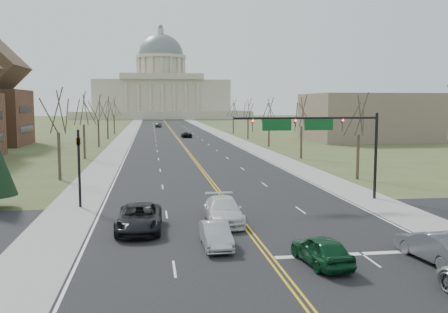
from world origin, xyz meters
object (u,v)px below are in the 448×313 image
object	(u,v)px
signal_mast	(318,131)
car_nb_inner_lead	(321,250)
signal_left	(79,160)
car_far_nb	(186,135)
car_sb_inner_second	(223,211)
car_far_sb	(159,125)
car_nb_outer_lead	(435,246)
car_sb_outer_lead	(139,218)
car_sb_inner_lead	(216,235)

from	to	relation	value
signal_mast	car_nb_inner_lead	size ratio (longest dim) A/B	2.76
signal_left	car_far_nb	size ratio (longest dim) A/B	1.26
car_far_nb	car_sb_inner_second	bearing A→B (deg)	84.00
car_far_nb	car_far_sb	world-z (taller)	car_far_sb
car_nb_outer_lead	car_sb_inner_second	size ratio (longest dim) A/B	0.82
car_sb_inner_second	car_nb_inner_lead	bearing A→B (deg)	-67.61
car_far_nb	car_far_sb	xyz separation A→B (m)	(-5.63, 50.29, 0.12)
signal_left	car_far_sb	size ratio (longest dim) A/B	1.30
car_nb_outer_lead	car_far_sb	size ratio (longest dim) A/B	1.03
signal_left	car_nb_outer_lead	xyz separation A→B (m)	(19.65, -16.23, -2.92)
car_nb_inner_lead	car_sb_inner_second	world-z (taller)	car_sb_inner_second
signal_left	car_sb_inner_second	size ratio (longest dim) A/B	1.04
car_nb_outer_lead	car_far_nb	distance (m)	93.64
car_sb_inner_second	car_far_nb	distance (m)	83.92
signal_mast	car_sb_outer_lead	xyz separation A→B (m)	(-14.28, -7.91, -4.93)
car_far_nb	car_far_sb	distance (m)	50.61
car_sb_inner_lead	car_nb_inner_lead	bearing A→B (deg)	-39.28
car_sb_inner_lead	car_sb_outer_lead	bearing A→B (deg)	134.45
signal_mast	car_nb_inner_lead	world-z (taller)	signal_mast
signal_left	car_nb_inner_lead	world-z (taller)	signal_left
car_sb_inner_lead	car_sb_inner_second	world-z (taller)	car_sb_inner_second
car_sb_inner_second	car_far_nb	size ratio (longest dim) A/B	1.21
car_nb_inner_lead	car_sb_inner_lead	world-z (taller)	car_nb_inner_lead
car_nb_outer_lead	signal_left	bearing A→B (deg)	-47.07
car_sb_outer_lead	car_sb_inner_lead	bearing A→B (deg)	-42.29
car_nb_inner_lead	signal_left	bearing A→B (deg)	-56.22
car_nb_inner_lead	car_sb_outer_lead	bearing A→B (deg)	-48.41
car_nb_inner_lead	car_far_nb	world-z (taller)	car_nb_inner_lead
signal_mast	car_nb_outer_lead	world-z (taller)	signal_mast
signal_left	signal_mast	bearing A→B (deg)	-0.00
car_sb_inner_second	car_far_nb	xyz separation A→B (m)	(3.48, 83.84, -0.18)
car_sb_inner_lead	car_sb_inner_second	size ratio (longest dim) A/B	0.72
car_nb_inner_lead	car_sb_outer_lead	distance (m)	12.11
car_nb_outer_lead	car_far_nb	size ratio (longest dim) A/B	0.99
car_sb_inner_lead	car_sb_inner_second	bearing A→B (deg)	76.35
car_sb_outer_lead	car_nb_outer_lead	bearing A→B (deg)	-26.82
signal_left	car_far_nb	distance (m)	78.49
car_sb_outer_lead	car_sb_inner_second	world-z (taller)	car_sb_inner_second
signal_mast	car_sb_outer_lead	size ratio (longest dim) A/B	2.05
car_nb_inner_lead	car_sb_inner_lead	distance (m)	6.10
car_far_nb	car_far_sb	size ratio (longest dim) A/B	1.03
car_sb_outer_lead	car_far_nb	bearing A→B (deg)	86.17
car_far_sb	car_sb_inner_lead	bearing A→B (deg)	-83.26
car_sb_outer_lead	car_sb_inner_second	xyz separation A→B (m)	(5.53, 1.29, 0.02)
car_far_nb	car_nb_inner_lead	bearing A→B (deg)	86.43
car_sb_outer_lead	signal_left	bearing A→B (deg)	122.74
signal_left	car_sb_outer_lead	world-z (taller)	signal_left
car_nb_inner_lead	car_nb_outer_lead	xyz separation A→B (m)	(5.89, -0.32, 0.03)
signal_left	car_sb_outer_lead	bearing A→B (deg)	-59.47
car_far_sb	car_nb_inner_lead	bearing A→B (deg)	-81.35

